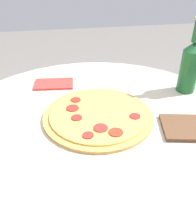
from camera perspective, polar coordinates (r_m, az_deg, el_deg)
The scene contains 4 objects.
table at distance 0.88m, azimuth -0.17°, elevation -12.24°, with size 1.04×1.04×0.78m.
pizza at distance 0.81m, azimuth -0.01°, elevation -0.75°, with size 0.36×0.36×0.02m.
beer_bottle at distance 0.99m, azimuth 20.33°, elevation 10.07°, with size 0.07×0.07×0.27m.
napkin at distance 1.03m, azimuth -10.06°, elevation 6.35°, with size 0.16×0.11×0.01m.
Camera 1 is at (0.10, 0.61, 1.24)m, focal length 40.00 mm.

